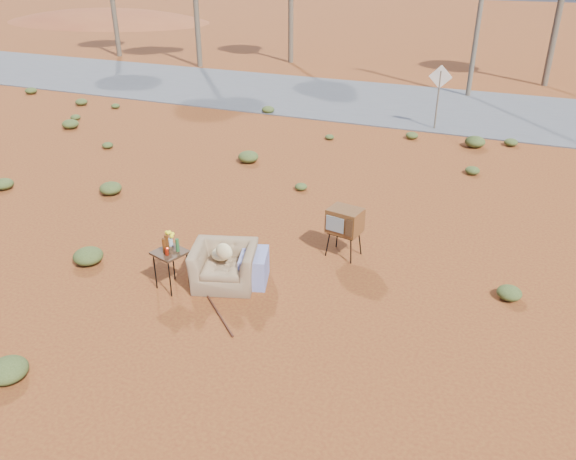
% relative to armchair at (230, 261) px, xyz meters
% --- Properties ---
extents(ground, '(140.00, 140.00, 0.00)m').
position_rel_armchair_xyz_m(ground, '(0.37, -0.37, -0.47)').
color(ground, brown).
rests_on(ground, ground).
extents(highway, '(140.00, 7.00, 0.04)m').
position_rel_armchair_xyz_m(highway, '(0.37, 14.63, -0.45)').
color(highway, '#565659').
rests_on(highway, ground).
extents(dirt_mound, '(26.00, 18.00, 2.00)m').
position_rel_armchair_xyz_m(dirt_mound, '(-29.63, 33.63, -0.47)').
color(dirt_mound, brown).
rests_on(dirt_mound, ground).
extents(armchair, '(1.50, 1.24, 1.02)m').
position_rel_armchair_xyz_m(armchair, '(0.00, 0.00, 0.00)').
color(armchair, '#816446').
rests_on(armchair, ground).
extents(tv_unit, '(0.72, 0.62, 1.03)m').
position_rel_armchair_xyz_m(tv_unit, '(1.64, 1.83, 0.29)').
color(tv_unit, black).
rests_on(tv_unit, ground).
extents(side_table, '(0.67, 0.67, 1.06)m').
position_rel_armchair_xyz_m(side_table, '(-0.93, -0.51, 0.31)').
color(side_table, '#3B2615').
rests_on(side_table, ground).
extents(rusty_bar, '(1.16, 1.06, 0.04)m').
position_rel_armchair_xyz_m(rusty_bar, '(0.24, -0.96, -0.45)').
color(rusty_bar, '#481F13').
rests_on(rusty_bar, ground).
extents(road_sign, '(0.78, 0.06, 2.19)m').
position_rel_armchair_xyz_m(road_sign, '(1.87, 11.63, 1.03)').
color(road_sign, brown).
rests_on(road_sign, ground).
extents(scrub_patch, '(17.49, 8.07, 0.33)m').
position_rel_armchair_xyz_m(scrub_patch, '(-0.46, 4.04, -0.34)').
color(scrub_patch, '#485726').
rests_on(scrub_patch, ground).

